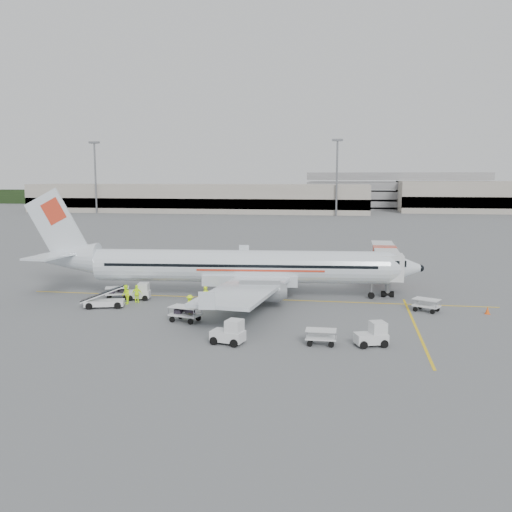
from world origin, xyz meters
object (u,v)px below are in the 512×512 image
object	(u,v)px
jet_bridge	(384,266)
tug_fore	(371,334)
tug_mid	(228,331)
aircraft	(240,244)
belt_loader	(104,294)
tug_aft	(139,291)

from	to	relation	value
jet_bridge	tug_fore	distance (m)	22.31
tug_mid	jet_bridge	bearing A→B (deg)	76.24
jet_bridge	tug_mid	size ratio (longest dim) A/B	7.15
aircraft	jet_bridge	size ratio (longest dim) A/B	2.29
jet_bridge	belt_loader	size ratio (longest dim) A/B	3.56
aircraft	tug_fore	bearing A→B (deg)	-55.70
aircraft	tug_aft	distance (m)	10.46
aircraft	tug_aft	bearing A→B (deg)	-168.13
jet_bridge	tug_aft	world-z (taller)	jet_bridge
jet_bridge	tug_mid	bearing A→B (deg)	-117.20
aircraft	jet_bridge	world-z (taller)	aircraft
tug_mid	tug_aft	world-z (taller)	tug_mid
tug_mid	belt_loader	bearing A→B (deg)	158.44
aircraft	tug_fore	world-z (taller)	aircraft
belt_loader	tug_fore	distance (m)	23.99
aircraft	tug_mid	xyz separation A→B (m)	(2.04, -15.36, -4.18)
belt_loader	tug_mid	size ratio (longest dim) A/B	2.01
belt_loader	tug_aft	distance (m)	4.04
aircraft	belt_loader	size ratio (longest dim) A/B	8.16
tug_fore	tug_mid	world-z (taller)	tug_mid
jet_bridge	tug_aft	xyz separation A→B (m)	(-22.97, -10.67, -1.30)
tug_aft	belt_loader	bearing A→B (deg)	-124.87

